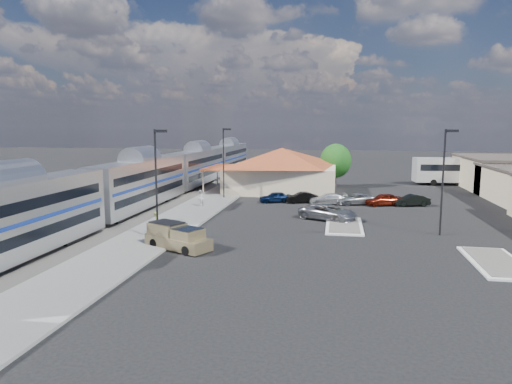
% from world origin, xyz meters
% --- Properties ---
extents(ground, '(280.00, 280.00, 0.00)m').
position_xyz_m(ground, '(0.00, 0.00, 0.00)').
color(ground, black).
rests_on(ground, ground).
extents(railbed, '(16.00, 100.00, 0.12)m').
position_xyz_m(railbed, '(-21.00, 8.00, 0.06)').
color(railbed, '#4C4944').
rests_on(railbed, ground).
extents(platform, '(5.50, 92.00, 0.18)m').
position_xyz_m(platform, '(-12.00, 6.00, 0.09)').
color(platform, gray).
rests_on(platform, ground).
extents(passenger_train, '(3.00, 104.00, 5.55)m').
position_xyz_m(passenger_train, '(-18.00, 6.68, 2.87)').
color(passenger_train, silver).
rests_on(passenger_train, ground).
extents(freight_cars, '(2.80, 46.00, 4.00)m').
position_xyz_m(freight_cars, '(-24.00, 8.49, 1.93)').
color(freight_cars, black).
rests_on(freight_cars, ground).
extents(station_depot, '(18.35, 12.24, 6.20)m').
position_xyz_m(station_depot, '(-4.56, 24.00, 3.13)').
color(station_depot, beige).
rests_on(station_depot, ground).
extents(traffic_island_south, '(3.30, 7.50, 0.21)m').
position_xyz_m(traffic_island_south, '(4.00, 2.00, 0.10)').
color(traffic_island_south, silver).
rests_on(traffic_island_south, ground).
extents(traffic_island_north, '(3.30, 7.50, 0.21)m').
position_xyz_m(traffic_island_north, '(14.00, -8.00, 0.10)').
color(traffic_island_north, silver).
rests_on(traffic_island_north, ground).
extents(lamp_plat_s, '(1.08, 0.25, 9.00)m').
position_xyz_m(lamp_plat_s, '(-10.90, -6.00, 5.34)').
color(lamp_plat_s, black).
rests_on(lamp_plat_s, ground).
extents(lamp_plat_n, '(1.08, 0.25, 9.00)m').
position_xyz_m(lamp_plat_n, '(-10.90, 16.00, 5.34)').
color(lamp_plat_n, black).
rests_on(lamp_plat_n, ground).
extents(lamp_lot, '(1.08, 0.25, 9.00)m').
position_xyz_m(lamp_lot, '(12.10, 0.00, 5.34)').
color(lamp_lot, black).
rests_on(lamp_lot, ground).
extents(tree_depot, '(4.71, 4.71, 6.63)m').
position_xyz_m(tree_depot, '(3.00, 30.00, 4.02)').
color(tree_depot, '#382314').
rests_on(tree_depot, ground).
extents(pickup_truck, '(5.70, 4.17, 1.86)m').
position_xyz_m(pickup_truck, '(-8.50, -8.13, 0.88)').
color(pickup_truck, '#9B895F').
rests_on(pickup_truck, ground).
extents(suv, '(6.38, 5.07, 1.61)m').
position_xyz_m(suv, '(2.45, 4.78, 0.81)').
color(suv, gray).
rests_on(suv, ground).
extents(coach_bus, '(13.56, 4.33, 4.27)m').
position_xyz_m(coach_bus, '(21.96, 36.00, 2.46)').
color(coach_bus, silver).
rests_on(coach_bus, ground).
extents(person_a, '(0.57, 0.77, 1.92)m').
position_xyz_m(person_a, '(-11.62, -4.57, 1.14)').
color(person_a, '#9AB538').
rests_on(person_a, platform).
extents(person_b, '(0.93, 1.06, 1.84)m').
position_xyz_m(person_b, '(-12.11, 9.30, 1.10)').
color(person_b, white).
rests_on(person_b, platform).
extents(parked_car_a, '(4.19, 2.79, 1.33)m').
position_xyz_m(parked_car_a, '(-4.15, 14.25, 0.66)').
color(parked_car_a, '#0C1D40').
rests_on(parked_car_a, ground).
extents(parked_car_b, '(4.19, 2.62, 1.30)m').
position_xyz_m(parked_car_b, '(-0.95, 14.55, 0.65)').
color(parked_car_b, black).
rests_on(parked_car_b, ground).
extents(parked_car_c, '(4.73, 2.72, 1.29)m').
position_xyz_m(parked_car_c, '(2.25, 14.25, 0.65)').
color(parked_car_c, silver).
rests_on(parked_car_c, ground).
extents(parked_car_d, '(5.15, 3.56, 1.31)m').
position_xyz_m(parked_car_d, '(5.45, 14.55, 0.65)').
color(parked_car_d, gray).
rests_on(parked_car_d, ground).
extents(parked_car_e, '(4.58, 3.03, 1.45)m').
position_xyz_m(parked_car_e, '(8.65, 14.25, 0.73)').
color(parked_car_e, maroon).
rests_on(parked_car_e, ground).
extents(parked_car_f, '(4.35, 2.42, 1.36)m').
position_xyz_m(parked_car_f, '(11.85, 14.55, 0.68)').
color(parked_car_f, black).
rests_on(parked_car_f, ground).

